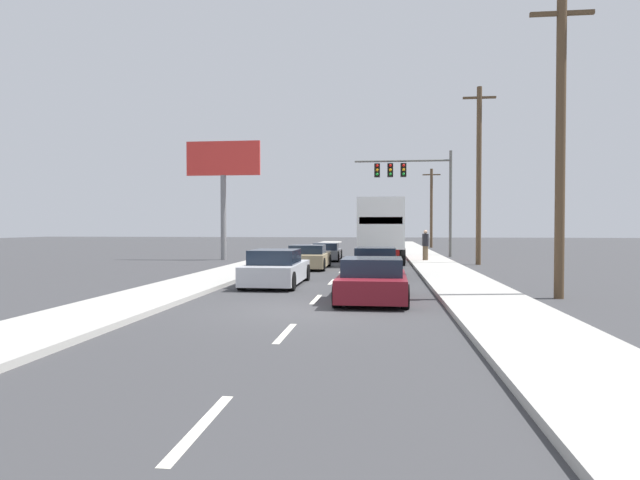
% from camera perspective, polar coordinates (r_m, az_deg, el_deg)
% --- Properties ---
extents(ground_plane, '(140.00, 140.00, 0.00)m').
position_cam_1_polar(ground_plane, '(38.52, 3.75, -1.74)').
color(ground_plane, '#3D3D3F').
extents(sidewalk_right, '(2.51, 80.00, 0.14)m').
position_cam_1_polar(sidewalk_right, '(33.61, 11.54, -2.11)').
color(sidewalk_right, '#B2AFA8').
rests_on(sidewalk_right, ground_plane).
extents(sidewalk_left, '(2.51, 80.00, 0.14)m').
position_cam_1_polar(sidewalk_left, '(34.14, -4.76, -2.03)').
color(sidewalk_left, '#B2AFA8').
rests_on(sidewalk_left, ground_plane).
extents(lane_markings, '(0.14, 57.00, 0.01)m').
position_cam_1_polar(lane_markings, '(33.05, 3.28, -2.26)').
color(lane_markings, silver).
rests_on(lane_markings, ground_plane).
extents(car_gray, '(1.86, 4.03, 1.10)m').
position_cam_1_polar(car_gray, '(33.71, 0.68, -1.31)').
color(car_gray, slate).
rests_on(car_gray, ground_plane).
extents(car_tan, '(2.03, 4.32, 1.21)m').
position_cam_1_polar(car_tan, '(27.07, -1.25, -1.90)').
color(car_tan, tan).
rests_on(car_tan, ground_plane).
extents(car_silver, '(1.93, 4.51, 1.30)m').
position_cam_1_polar(car_silver, '(19.46, -4.68, -3.09)').
color(car_silver, '#B7BABF').
rests_on(car_silver, ground_plane).
extents(box_truck, '(2.66, 8.00, 3.66)m').
position_cam_1_polar(box_truck, '(31.35, 6.49, 1.34)').
color(box_truck, white).
rests_on(box_truck, ground_plane).
extents(car_black, '(2.00, 4.06, 1.24)m').
position_cam_1_polar(car_black, '(22.87, 5.90, -2.45)').
color(car_black, black).
rests_on(car_black, ground_plane).
extents(car_maroon, '(2.03, 4.03, 1.24)m').
position_cam_1_polar(car_maroon, '(15.38, 5.61, -4.36)').
color(car_maroon, maroon).
rests_on(car_maroon, ground_plane).
extents(traffic_signal_mast, '(6.84, 0.69, 7.47)m').
position_cam_1_polar(traffic_signal_mast, '(38.67, 9.27, 6.54)').
color(traffic_signal_mast, '#595B56').
rests_on(traffic_signal_mast, ground_plane).
extents(utility_pole_near, '(1.80, 0.28, 8.93)m').
position_cam_1_polar(utility_pole_near, '(17.41, 24.22, 9.50)').
color(utility_pole_near, brown).
rests_on(utility_pole_near, ground_plane).
extents(utility_pole_mid, '(1.80, 0.28, 9.88)m').
position_cam_1_polar(utility_pole_mid, '(31.28, 16.55, 6.79)').
color(utility_pole_mid, brown).
rests_on(utility_pole_mid, ground_plane).
extents(utility_pole_far, '(1.80, 0.28, 8.01)m').
position_cam_1_polar(utility_pole_far, '(55.67, 11.76, 3.46)').
color(utility_pole_far, brown).
rests_on(utility_pole_far, ground_plane).
extents(roadside_billboard, '(4.80, 0.36, 7.59)m').
position_cam_1_polar(roadside_billboard, '(35.07, -10.25, 7.00)').
color(roadside_billboard, slate).
rests_on(roadside_billboard, ground_plane).
extents(pedestrian_near_corner, '(0.38, 0.38, 1.79)m').
position_cam_1_polar(pedestrian_near_corner, '(32.42, 11.15, -0.52)').
color(pedestrian_near_corner, brown).
rests_on(pedestrian_near_corner, sidewalk_right).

